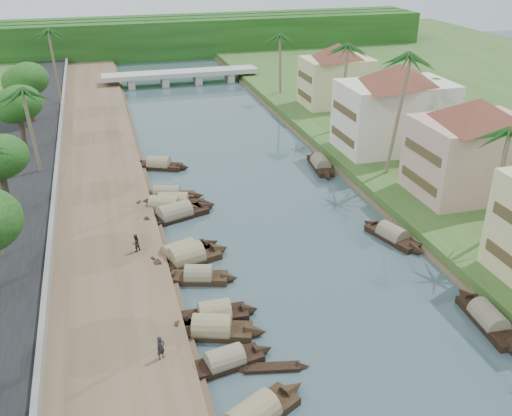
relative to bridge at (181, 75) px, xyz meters
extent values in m
plane|color=#354950|center=(0.00, -72.00, -1.72)|extent=(220.00, 220.00, 0.00)
cube|color=brown|center=(-16.00, -52.00, -1.32)|extent=(10.00, 180.00, 0.80)
cube|color=#2F5221|center=(19.00, -52.00, -1.12)|extent=(16.00, 180.00, 1.20)
cube|color=black|center=(-24.50, -52.00, -1.02)|extent=(8.00, 180.00, 1.40)
cube|color=slate|center=(-20.20, -52.00, -0.37)|extent=(0.40, 180.00, 1.10)
cube|color=#14370F|center=(0.00, 23.00, 2.28)|extent=(120.00, 4.00, 8.00)
cube|color=#14370F|center=(0.00, 28.00, 2.28)|extent=(120.00, 4.00, 8.00)
cube|color=#14370F|center=(0.00, 33.00, 2.28)|extent=(120.00, 4.00, 8.00)
cube|color=#A6A49B|center=(0.00, 0.00, 0.28)|extent=(28.00, 4.00, 0.80)
cube|color=#A6A49B|center=(-9.00, 0.00, -0.82)|extent=(1.20, 3.50, 1.80)
cube|color=#A6A49B|center=(-3.00, 0.00, -0.82)|extent=(1.20, 3.50, 1.80)
cube|color=#A6A49B|center=(3.00, 0.00, -0.82)|extent=(1.20, 3.50, 1.80)
cube|color=#A6A49B|center=(9.00, 0.00, -0.82)|extent=(1.20, 3.50, 1.80)
cube|color=#CC9790|center=(20.00, -58.00, 3.23)|extent=(11.00, 8.00, 7.50)
pyramid|color=brown|center=(20.00, -58.00, 8.08)|extent=(14.11, 14.11, 2.20)
cube|color=#4B3B23|center=(14.45, -58.00, 1.35)|extent=(0.10, 6.40, 0.90)
cube|color=#4B3B23|center=(14.45, -58.00, 4.35)|extent=(0.10, 6.40, 0.90)
cube|color=silver|center=(19.00, -44.00, 3.48)|extent=(13.00, 8.00, 8.00)
pyramid|color=brown|center=(19.00, -44.00, 8.58)|extent=(15.59, 15.59, 2.20)
cube|color=#4B3B23|center=(12.45, -44.00, 1.48)|extent=(0.10, 6.40, 0.90)
cube|color=#4B3B23|center=(12.45, -44.00, 4.68)|extent=(0.10, 6.40, 0.90)
cube|color=beige|center=(20.00, -24.00, 2.98)|extent=(10.00, 7.00, 7.00)
pyramid|color=brown|center=(20.00, -24.00, 7.58)|extent=(12.62, 12.62, 2.20)
cube|color=#4B3B23|center=(14.95, -24.00, 1.23)|extent=(0.10, 5.60, 0.90)
cube|color=#4B3B23|center=(14.95, -24.00, 4.03)|extent=(0.10, 5.60, 0.90)
cone|color=black|center=(-5.64, -78.78, -1.44)|extent=(2.35, 2.34, 1.91)
cylinder|color=#897E57|center=(-8.63, -80.39, -1.14)|extent=(5.04, 3.95, 1.98)
cube|color=black|center=(-9.08, -75.39, -1.52)|extent=(5.21, 2.46, 0.70)
cone|color=black|center=(-6.35, -74.89, -1.44)|extent=(1.67, 1.67, 1.60)
cone|color=black|center=(-11.82, -75.88, -1.44)|extent=(1.67, 1.67, 1.60)
cylinder|color=gray|center=(-9.08, -75.39, -1.14)|extent=(4.06, 2.31, 1.66)
cube|color=black|center=(-9.21, -71.97, -1.52)|extent=(5.85, 3.53, 0.70)
cone|color=black|center=(-6.29, -72.93, -1.44)|extent=(2.06, 2.11, 1.87)
cone|color=black|center=(-12.13, -71.00, -1.44)|extent=(2.06, 2.11, 1.87)
cylinder|color=#897E57|center=(-9.21, -71.97, -1.14)|extent=(4.63, 3.19, 1.95)
cube|color=black|center=(-8.67, -70.36, -1.52)|extent=(4.72, 1.86, 0.70)
cone|color=black|center=(-6.06, -70.39, -1.44)|extent=(1.41, 1.64, 1.78)
cone|color=black|center=(-11.28, -70.34, -1.44)|extent=(1.41, 1.64, 1.78)
cylinder|color=#897E57|center=(-8.67, -70.36, -1.14)|extent=(3.61, 1.92, 1.88)
cube|color=black|center=(-8.85, -65.11, -1.52)|extent=(4.84, 2.90, 0.70)
cone|color=black|center=(-6.44, -65.86, -1.44)|extent=(1.71, 1.80, 1.61)
cone|color=black|center=(-11.27, -64.36, -1.44)|extent=(1.71, 1.80, 1.61)
cylinder|color=gray|center=(-8.85, -65.11, -1.14)|extent=(3.83, 2.65, 1.70)
cube|color=black|center=(-9.78, -61.14, -1.52)|extent=(6.02, 3.75, 0.70)
cone|color=black|center=(-6.79, -59.99, -1.44)|extent=(2.13, 2.11, 1.82)
cone|color=black|center=(-12.76, -62.28, -1.44)|extent=(2.13, 2.11, 1.82)
cylinder|color=#897E57|center=(-9.78, -61.14, -1.14)|extent=(4.78, 3.34, 1.88)
cube|color=black|center=(-9.34, -62.09, -1.52)|extent=(6.13, 3.61, 0.70)
cone|color=black|center=(-6.26, -61.23, -1.44)|extent=(2.15, 2.32, 2.11)
cone|color=black|center=(-12.43, -62.95, -1.44)|extent=(2.15, 2.32, 2.11)
cylinder|color=#897E57|center=(-9.34, -62.09, -1.14)|extent=(4.84, 3.33, 2.23)
cube|color=black|center=(-9.08, -53.65, -1.52)|extent=(6.93, 4.01, 0.70)
cone|color=black|center=(-5.59, -52.46, -1.44)|extent=(2.36, 2.29, 1.99)
cone|color=black|center=(-12.58, -54.84, -1.44)|extent=(2.36, 2.29, 1.99)
cylinder|color=gray|center=(-9.08, -53.65, -1.14)|extent=(5.47, 3.58, 2.06)
cube|color=black|center=(-9.84, -51.67, -1.52)|extent=(6.19, 4.02, 0.70)
cone|color=black|center=(-6.80, -52.91, -1.44)|extent=(2.23, 2.25, 1.93)
cone|color=black|center=(-12.87, -50.43, -1.44)|extent=(2.23, 2.25, 1.93)
cylinder|color=#897E57|center=(-9.84, -51.67, -1.14)|extent=(4.93, 3.56, 2.01)
cube|color=black|center=(-8.85, -51.25, -1.52)|extent=(6.41, 3.47, 0.70)
cone|color=black|center=(-5.57, -52.05, -1.44)|extent=(2.16, 2.24, 2.07)
cone|color=black|center=(-12.13, -50.45, -1.44)|extent=(2.16, 2.24, 2.07)
cylinder|color=#897E57|center=(-8.85, -51.25, -1.14)|extent=(5.03, 3.21, 2.17)
cube|color=black|center=(-9.17, -48.73, -1.52)|extent=(5.87, 3.10, 0.70)
cone|color=black|center=(-6.15, -49.61, -1.44)|extent=(1.93, 1.81, 1.60)
cone|color=black|center=(-12.18, -47.85, -1.44)|extent=(1.93, 1.81, 1.60)
cylinder|color=gray|center=(-9.17, -48.73, -1.14)|extent=(4.61, 2.78, 1.64)
cube|color=black|center=(-8.95, -40.14, -1.52)|extent=(5.57, 3.82, 0.70)
cone|color=black|center=(-6.26, -41.38, -1.44)|extent=(2.05, 2.06, 1.73)
cone|color=black|center=(-11.64, -38.89, -1.44)|extent=(2.05, 2.06, 1.73)
cylinder|color=#897E57|center=(-8.95, -40.14, -1.14)|extent=(4.46, 3.35, 1.81)
cube|color=black|center=(9.77, -76.18, -1.52)|extent=(2.15, 6.09, 0.70)
cone|color=black|center=(10.02, -72.87, -1.44)|extent=(1.65, 1.80, 1.72)
cylinder|color=gray|center=(9.77, -76.18, -1.14)|extent=(2.11, 4.69, 1.76)
cube|color=black|center=(9.17, -63.18, -1.52)|extent=(3.29, 5.70, 0.70)
cone|color=black|center=(8.26, -60.30, -1.44)|extent=(1.95, 1.96, 1.73)
cone|color=black|center=(10.08, -66.05, -1.44)|extent=(1.95, 1.96, 1.73)
cylinder|color=gray|center=(9.17, -63.18, -1.14)|extent=(2.97, 4.50, 1.79)
cube|color=black|center=(9.34, -45.16, -1.52)|extent=(2.43, 6.28, 0.70)
cone|color=black|center=(9.72, -41.78, -1.44)|extent=(1.76, 1.90, 1.78)
cone|color=black|center=(8.96, -48.54, -1.44)|extent=(1.76, 1.90, 1.78)
cylinder|color=gray|center=(9.34, -45.16, -1.14)|extent=(2.34, 4.86, 1.82)
cube|color=black|center=(-6.23, -76.43, -1.62)|extent=(3.64, 1.49, 0.35)
cone|color=black|center=(-4.27, -76.83, -1.62)|extent=(1.03, 0.95, 0.79)
cone|color=black|center=(-8.19, -76.03, -1.62)|extent=(1.03, 0.95, 0.79)
cube|color=black|center=(-10.66, -47.79, -1.62)|extent=(4.24, 3.24, 0.35)
cone|color=black|center=(-8.55, -49.19, -1.62)|extent=(1.43, 1.37, 0.90)
cone|color=black|center=(-12.76, -46.39, -1.62)|extent=(1.43, 1.37, 0.90)
cylinder|color=#77624F|center=(16.00, -67.25, 4.46)|extent=(0.43, 0.36, 9.97)
sphere|color=#1B4C19|center=(16.00, -67.25, 9.25)|extent=(3.20, 3.20, 3.20)
cylinder|color=#77624F|center=(15.00, -51.08, 5.94)|extent=(1.84, 0.36, 12.88)
sphere|color=#1B4C19|center=(15.00, -51.08, 12.14)|extent=(3.20, 3.20, 3.20)
cylinder|color=#77624F|center=(16.00, -35.45, 5.08)|extent=(0.74, 0.36, 11.20)
sphere|color=#1B4C19|center=(16.00, -35.45, 10.45)|extent=(3.20, 3.20, 3.20)
cylinder|color=#77624F|center=(-22.00, -40.91, 4.25)|extent=(0.84, 0.36, 9.16)
sphere|color=#1B4C19|center=(-22.00, -40.91, 8.65)|extent=(3.20, 3.20, 3.20)
cylinder|color=#77624F|center=(14.00, -15.12, 4.16)|extent=(0.60, 0.36, 9.37)
sphere|color=#1B4C19|center=(14.00, -15.12, 8.65)|extent=(3.20, 3.20, 3.20)
cylinder|color=#77624F|center=(-20.50, -12.80, 5.18)|extent=(0.72, 0.36, 11.01)
sphere|color=#1B4C19|center=(-20.50, -12.80, 10.47)|extent=(3.20, 3.20, 3.20)
cylinder|color=#443826|center=(-24.00, -51.49, 1.58)|extent=(0.60, 0.60, 3.89)
cylinder|color=#443826|center=(-24.00, -33.38, 1.57)|extent=(0.60, 0.60, 3.88)
ellipsoid|color=#14370F|center=(-24.00, -33.38, 5.28)|extent=(4.97, 4.97, 4.09)
cylinder|color=#443826|center=(-24.00, -21.33, 1.60)|extent=(0.60, 0.60, 3.93)
ellipsoid|color=#14370F|center=(-24.00, -21.33, 5.36)|extent=(5.33, 5.33, 4.38)
cylinder|color=#443826|center=(24.00, -43.05, 1.43)|extent=(0.60, 0.60, 3.99)
ellipsoid|color=#14370F|center=(24.00, -43.05, 5.25)|extent=(4.86, 4.86, 3.99)
imported|color=#232128|center=(-12.93, -74.40, -0.10)|extent=(0.71, 0.65, 1.64)
imported|color=#2B261E|center=(-13.29, -60.39, -0.14)|extent=(0.96, 0.93, 1.56)
camera|label=1|loc=(-14.82, -103.21, 23.33)|focal=40.00mm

